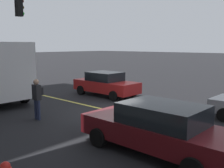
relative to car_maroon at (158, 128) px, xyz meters
The scene contains 5 objects.
ground 5.26m from the car_maroon, 31.03° to the right, with size 200.00×200.00×0.00m, color black.
lane_stripe_center 5.26m from the car_maroon, 31.03° to the right, with size 80.00×0.16×0.01m, color #D8CC4C.
car_maroon is the anchor object (origin of this frame).
car_red 9.03m from the car_maroon, 36.04° to the right, with size 4.33×1.91×1.51m.
pedestrian_with_backpack 5.77m from the car_maroon, ahead, with size 0.43×0.38×1.75m.
Camera 1 is at (-8.48, 9.07, 3.17)m, focal length 41.92 mm.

